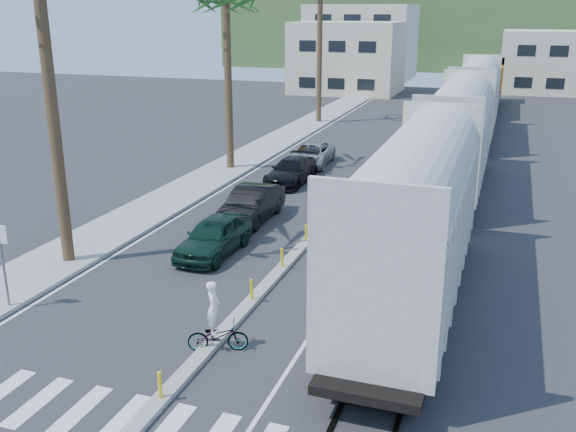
# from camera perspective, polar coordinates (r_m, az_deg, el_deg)

# --- Properties ---
(ground) EXTENTS (140.00, 140.00, 0.00)m
(ground) POSITION_cam_1_polar(r_m,az_deg,el_deg) (17.62, -9.55, -14.28)
(ground) COLOR #28282B
(ground) RESTS_ON ground
(sidewalk) EXTENTS (3.00, 90.00, 0.15)m
(sidewalk) POSITION_cam_1_polar(r_m,az_deg,el_deg) (42.21, -3.72, 5.20)
(sidewalk) COLOR gray
(sidewalk) RESTS_ON ground
(rails) EXTENTS (1.56, 100.00, 0.06)m
(rails) POSITION_cam_1_polar(r_m,az_deg,el_deg) (42.08, 15.23, 4.50)
(rails) COLOR black
(rails) RESTS_ON ground
(median) EXTENTS (0.45, 60.00, 0.85)m
(median) POSITION_cam_1_polar(r_m,az_deg,el_deg) (35.00, 6.02, 2.49)
(median) COLOR gray
(median) RESTS_ON ground
(crosswalk) EXTENTS (14.00, 2.20, 0.01)m
(crosswalk) POSITION_cam_1_polar(r_m,az_deg,el_deg) (16.20, -13.05, -17.68)
(crosswalk) COLOR silver
(crosswalk) RESTS_ON ground
(lane_markings) EXTENTS (9.42, 90.00, 0.01)m
(lane_markings) POSITION_cam_1_polar(r_m,az_deg,el_deg) (40.26, 4.69, 4.45)
(lane_markings) COLOR silver
(lane_markings) RESTS_ON ground
(freight_train) EXTENTS (3.00, 60.94, 5.85)m
(freight_train) POSITION_cam_1_polar(r_m,az_deg,el_deg) (40.65, 15.45, 8.17)
(freight_train) COLOR #A8A79A
(freight_train) RESTS_ON ground
(street_sign) EXTENTS (0.60, 0.08, 3.00)m
(street_sign) POSITION_cam_1_polar(r_m,az_deg,el_deg) (22.27, -24.11, -2.99)
(street_sign) COLOR slate
(street_sign) RESTS_ON ground
(buildings) EXTENTS (38.00, 27.00, 10.00)m
(buildings) POSITION_cam_1_polar(r_m,az_deg,el_deg) (85.90, 10.00, 14.31)
(buildings) COLOR beige
(buildings) RESTS_ON ground
(hillside) EXTENTS (80.00, 20.00, 12.00)m
(hillside) POSITION_cam_1_polar(r_m,az_deg,el_deg) (113.26, 15.82, 15.55)
(hillside) COLOR #385628
(hillside) RESTS_ON ground
(car_lead) EXTENTS (1.96, 4.50, 1.51)m
(car_lead) POSITION_cam_1_polar(r_m,az_deg,el_deg) (25.57, -6.61, -1.79)
(car_lead) COLOR black
(car_lead) RESTS_ON ground
(car_second) EXTENTS (1.70, 4.80, 1.58)m
(car_second) POSITION_cam_1_polar(r_m,az_deg,el_deg) (29.47, -3.27, 1.04)
(car_second) COLOR black
(car_second) RESTS_ON ground
(car_third) EXTENTS (2.21, 4.92, 1.40)m
(car_third) POSITION_cam_1_polar(r_m,az_deg,el_deg) (35.98, 0.30, 4.02)
(car_third) COLOR black
(car_third) RESTS_ON ground
(car_rear) EXTENTS (2.86, 5.24, 1.38)m
(car_rear) POSITION_cam_1_polar(r_m,az_deg,el_deg) (40.27, 2.05, 5.50)
(car_rear) COLOR #A3A6A8
(car_rear) RESTS_ON ground
(cyclist) EXTENTS (1.78, 2.13, 2.13)m
(cyclist) POSITION_cam_1_polar(r_m,az_deg,el_deg) (18.57, -6.34, -10.00)
(cyclist) COLOR #9EA0A5
(cyclist) RESTS_ON ground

